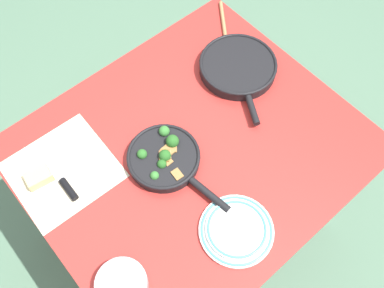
{
  "coord_description": "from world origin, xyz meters",
  "views": [
    {
      "loc": [
        -0.45,
        -0.53,
        2.04
      ],
      "look_at": [
        0.0,
        0.0,
        0.77
      ],
      "focal_mm": 40.0,
      "sensor_mm": 36.0,
      "label": 1
    }
  ],
  "objects_px": {
    "skillet_eggs": "(238,67)",
    "dinner_plate_stack": "(236,230)",
    "cheese_block": "(39,177)",
    "prep_bowl_steel": "(122,285)",
    "grater_knife": "(61,179)",
    "skillet_broccoli": "(165,158)",
    "wooden_spoon": "(226,40)"
  },
  "relations": [
    {
      "from": "skillet_broccoli",
      "to": "prep_bowl_steel",
      "type": "relative_size",
      "value": 2.66
    },
    {
      "from": "skillet_broccoli",
      "to": "wooden_spoon",
      "type": "distance_m",
      "value": 0.57
    },
    {
      "from": "grater_knife",
      "to": "dinner_plate_stack",
      "type": "relative_size",
      "value": 1.13
    },
    {
      "from": "cheese_block",
      "to": "prep_bowl_steel",
      "type": "distance_m",
      "value": 0.45
    },
    {
      "from": "wooden_spoon",
      "to": "grater_knife",
      "type": "distance_m",
      "value": 0.82
    },
    {
      "from": "cheese_block",
      "to": "dinner_plate_stack",
      "type": "relative_size",
      "value": 0.38
    },
    {
      "from": "skillet_eggs",
      "to": "cheese_block",
      "type": "bearing_deg",
      "value": -67.67
    },
    {
      "from": "skillet_eggs",
      "to": "dinner_plate_stack",
      "type": "height_order",
      "value": "skillet_eggs"
    },
    {
      "from": "wooden_spoon",
      "to": "grater_knife",
      "type": "bearing_deg",
      "value": -47.17
    },
    {
      "from": "skillet_eggs",
      "to": "cheese_block",
      "type": "relative_size",
      "value": 4.32
    },
    {
      "from": "wooden_spoon",
      "to": "dinner_plate_stack",
      "type": "distance_m",
      "value": 0.77
    },
    {
      "from": "skillet_eggs",
      "to": "cheese_block",
      "type": "distance_m",
      "value": 0.81
    },
    {
      "from": "wooden_spoon",
      "to": "grater_knife",
      "type": "xyz_separation_m",
      "value": [
        -0.82,
        -0.08,
        0.0
      ]
    },
    {
      "from": "skillet_broccoli",
      "to": "skillet_eggs",
      "type": "xyz_separation_m",
      "value": [
        0.45,
        0.12,
        -0.0
      ]
    },
    {
      "from": "cheese_block",
      "to": "prep_bowl_steel",
      "type": "bearing_deg",
      "value": -89.41
    },
    {
      "from": "grater_knife",
      "to": "prep_bowl_steel",
      "type": "distance_m",
      "value": 0.41
    },
    {
      "from": "skillet_broccoli",
      "to": "cheese_block",
      "type": "xyz_separation_m",
      "value": [
        -0.35,
        0.22,
        -0.01
      ]
    },
    {
      "from": "cheese_block",
      "to": "grater_knife",
      "type": "bearing_deg",
      "value": -41.52
    },
    {
      "from": "skillet_broccoli",
      "to": "skillet_eggs",
      "type": "height_order",
      "value": "skillet_broccoli"
    },
    {
      "from": "skillet_eggs",
      "to": "dinner_plate_stack",
      "type": "relative_size",
      "value": 1.64
    },
    {
      "from": "cheese_block",
      "to": "skillet_broccoli",
      "type": "bearing_deg",
      "value": -31.41
    },
    {
      "from": "grater_knife",
      "to": "prep_bowl_steel",
      "type": "bearing_deg",
      "value": 174.59
    },
    {
      "from": "skillet_broccoli",
      "to": "grater_knife",
      "type": "bearing_deg",
      "value": -127.28
    },
    {
      "from": "grater_knife",
      "to": "prep_bowl_steel",
      "type": "xyz_separation_m",
      "value": [
        -0.05,
        -0.4,
        0.01
      ]
    },
    {
      "from": "skillet_eggs",
      "to": "dinner_plate_stack",
      "type": "distance_m",
      "value": 0.63
    },
    {
      "from": "skillet_broccoli",
      "to": "grater_knife",
      "type": "distance_m",
      "value": 0.35
    },
    {
      "from": "skillet_broccoli",
      "to": "dinner_plate_stack",
      "type": "distance_m",
      "value": 0.33
    },
    {
      "from": "skillet_broccoli",
      "to": "cheese_block",
      "type": "height_order",
      "value": "skillet_broccoli"
    },
    {
      "from": "dinner_plate_stack",
      "to": "cheese_block",
      "type": "bearing_deg",
      "value": 123.93
    },
    {
      "from": "wooden_spoon",
      "to": "cheese_block",
      "type": "distance_m",
      "value": 0.87
    },
    {
      "from": "cheese_block",
      "to": "dinner_plate_stack",
      "type": "bearing_deg",
      "value": -56.07
    },
    {
      "from": "skillet_eggs",
      "to": "cheese_block",
      "type": "xyz_separation_m",
      "value": [
        -0.8,
        0.1,
        -0.0
      ]
    }
  ]
}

